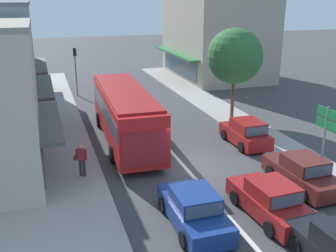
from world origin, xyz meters
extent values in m
plane|color=#3F3F42|center=(0.00, 0.00, 0.00)|extent=(140.00, 140.00, 0.00)
cube|color=silver|center=(0.00, 4.00, 0.00)|extent=(0.20, 28.00, 0.01)
cube|color=#A39E96|center=(-6.80, 6.00, 0.07)|extent=(5.20, 44.00, 0.14)
cube|color=#A39E96|center=(6.20, 6.00, 0.06)|extent=(2.80, 44.00, 0.12)
cube|color=#4C4742|center=(-6.49, 1.46, 2.70)|extent=(1.10, 6.64, 0.20)
cube|color=#425160|center=(-6.91, 1.46, 1.40)|extent=(0.06, 5.77, 1.80)
cube|color=#4C4742|center=(-6.54, 9.51, 2.70)|extent=(1.10, 7.43, 0.20)
cube|color=#425160|center=(-6.96, 9.51, 1.40)|extent=(0.06, 6.46, 1.80)
cube|color=#4C4742|center=(-6.67, 18.16, 2.70)|extent=(1.10, 7.84, 0.20)
cube|color=#425160|center=(-7.09, 18.16, 1.40)|extent=(0.06, 6.82, 1.80)
cube|color=#B2A38E|center=(11.50, 21.57, 4.83)|extent=(8.24, 12.20, 9.67)
cube|color=#2D703D|center=(6.93, 21.57, 2.70)|extent=(1.10, 11.22, 0.20)
cube|color=#425160|center=(7.35, 21.57, 1.40)|extent=(0.06, 9.76, 1.80)
cube|color=red|center=(-2.09, 4.73, 1.76)|extent=(2.86, 10.88, 2.70)
cube|color=#425160|center=(-2.09, 4.73, 2.16)|extent=(2.89, 10.45, 0.90)
cube|color=maroon|center=(-2.28, -0.69, 1.56)|extent=(2.25, 0.14, 1.76)
cube|color=maroon|center=(-2.09, 4.73, 3.17)|extent=(2.71, 10.01, 0.12)
cylinder|color=black|center=(-3.23, 8.12, 0.48)|extent=(0.29, 0.97, 0.96)
cylinder|color=black|center=(-0.73, 8.04, 0.48)|extent=(0.29, 0.97, 0.96)
cylinder|color=black|center=(-3.44, 1.81, 0.48)|extent=(0.29, 0.97, 0.96)
cylinder|color=black|center=(-0.94, 1.72, 0.48)|extent=(0.29, 0.97, 0.96)
cube|color=navy|center=(-1.55, -5.08, 0.51)|extent=(1.74, 4.21, 0.72)
cube|color=navy|center=(-1.55, -5.18, 1.17)|extent=(1.57, 1.81, 0.60)
cube|color=#425160|center=(-1.55, -4.26, 1.17)|extent=(1.44, 0.07, 0.51)
cube|color=#425160|center=(-1.56, -6.10, 1.17)|extent=(1.40, 0.07, 0.48)
cylinder|color=black|center=(-2.40, -3.82, 0.31)|extent=(0.18, 0.62, 0.62)
cylinder|color=black|center=(-0.68, -3.83, 0.31)|extent=(0.18, 0.62, 0.62)
cylinder|color=black|center=(-2.42, -6.34, 0.31)|extent=(0.18, 0.62, 0.62)
cylinder|color=black|center=(-0.70, -6.35, 0.31)|extent=(0.18, 0.62, 0.62)
cube|color=maroon|center=(1.62, -5.40, 0.51)|extent=(1.91, 4.27, 0.72)
cube|color=maroon|center=(1.62, -5.50, 1.17)|extent=(1.64, 1.87, 0.60)
cube|color=#425160|center=(1.58, -4.58, 1.17)|extent=(1.44, 0.13, 0.51)
cube|color=#425160|center=(1.66, -6.41, 1.17)|extent=(1.41, 0.12, 0.48)
cylinder|color=black|center=(0.70, -4.18, 0.31)|extent=(0.21, 0.63, 0.62)
cylinder|color=black|center=(2.42, -4.10, 0.31)|extent=(0.21, 0.63, 0.62)
cylinder|color=black|center=(0.82, -6.69, 0.31)|extent=(0.21, 0.63, 0.62)
cylinder|color=black|center=(2.53, -6.62, 0.31)|extent=(0.21, 0.63, 0.62)
cube|color=#425160|center=(1.94, -8.25, 1.22)|extent=(1.40, 0.12, 0.54)
cylinder|color=black|center=(1.10, -7.85, 0.31)|extent=(0.21, 0.63, 0.62)
cylinder|color=black|center=(2.74, -7.78, 0.31)|extent=(0.21, 0.63, 0.62)
cube|color=#561E19|center=(4.43, -3.59, 0.51)|extent=(1.78, 4.23, 0.72)
cube|color=#561E19|center=(4.44, -3.69, 1.17)|extent=(1.59, 1.82, 0.60)
cube|color=#425160|center=(4.42, -2.77, 1.17)|extent=(1.44, 0.08, 0.51)
cube|color=#425160|center=(4.45, -4.61, 1.17)|extent=(1.40, 0.08, 0.48)
cylinder|color=black|center=(3.55, -2.34, 0.31)|extent=(0.19, 0.62, 0.62)
cylinder|color=black|center=(5.27, -2.32, 0.31)|extent=(0.19, 0.62, 0.62)
cylinder|color=black|center=(3.59, -4.86, 0.31)|extent=(0.19, 0.62, 0.62)
cylinder|color=black|center=(5.31, -4.84, 0.31)|extent=(0.19, 0.62, 0.62)
cube|color=maroon|center=(4.56, 2.09, 0.52)|extent=(1.67, 3.71, 0.76)
cube|color=maroon|center=(4.57, 1.79, 1.22)|extent=(1.53, 1.91, 0.64)
cube|color=#425160|center=(4.56, 2.76, 1.22)|extent=(1.40, 0.07, 0.54)
cube|color=#425160|center=(4.57, 0.82, 1.22)|extent=(1.37, 0.07, 0.51)
cylinder|color=black|center=(3.73, 3.20, 0.31)|extent=(0.18, 0.62, 0.62)
cylinder|color=black|center=(5.37, 3.21, 0.31)|extent=(0.18, 0.62, 0.62)
cylinder|color=black|center=(3.75, 0.98, 0.31)|extent=(0.18, 0.62, 0.62)
cylinder|color=black|center=(5.39, 0.99, 0.31)|extent=(0.18, 0.62, 0.62)
cylinder|color=gray|center=(-3.74, 17.31, 2.10)|extent=(0.12, 0.12, 4.20)
cube|color=black|center=(-3.74, 17.31, 3.85)|extent=(0.24, 0.24, 0.68)
sphere|color=red|center=(-3.60, 17.31, 4.08)|extent=(0.13, 0.13, 0.13)
sphere|color=black|center=(-3.60, 17.31, 3.86)|extent=(0.13, 0.13, 0.13)
sphere|color=black|center=(-3.60, 17.31, 3.64)|extent=(0.13, 0.13, 0.13)
cylinder|color=gray|center=(5.77, -3.18, 1.80)|extent=(0.10, 0.10, 3.60)
cube|color=#19753D|center=(5.77, -3.20, 3.30)|extent=(0.08, 1.40, 0.44)
cube|color=white|center=(5.81, -3.20, 3.30)|extent=(0.01, 1.10, 0.10)
cube|color=#19753D|center=(5.77, -3.20, 2.75)|extent=(0.08, 1.40, 0.44)
cube|color=white|center=(5.81, -3.20, 2.75)|extent=(0.01, 1.10, 0.10)
cylinder|color=brown|center=(6.06, 6.78, 1.60)|extent=(0.24, 0.24, 3.19)
cylinder|color=brown|center=(6.06, 7.15, 3.61)|extent=(0.10, 0.82, 0.89)
cylinder|color=brown|center=(6.41, 6.78, 3.64)|extent=(0.78, 0.10, 0.96)
cylinder|color=brown|center=(6.06, 6.31, 3.58)|extent=(0.10, 1.00, 0.85)
cylinder|color=brown|center=(5.58, 6.78, 3.53)|extent=(1.03, 0.10, 0.75)
sphere|color=#2D6633|center=(6.06, 6.78, 4.52)|extent=(3.80, 3.80, 3.80)
cylinder|color=#333338|center=(-5.09, 0.30, 0.56)|extent=(0.14, 0.14, 0.84)
cylinder|color=#333338|center=(-5.25, 0.38, 0.56)|extent=(0.14, 0.14, 0.84)
cube|color=#A82D38|center=(-5.17, 0.34, 1.26)|extent=(0.42, 0.36, 0.56)
sphere|color=tan|center=(-5.17, 0.34, 1.66)|extent=(0.22, 0.22, 0.22)
cylinder|color=#A82D38|center=(-4.96, 0.23, 1.26)|extent=(0.09, 0.09, 0.54)
cylinder|color=#A82D38|center=(-5.38, 0.45, 1.26)|extent=(0.09, 0.09, 0.54)
cube|color=brown|center=(-5.45, 0.47, 1.08)|extent=(0.20, 0.26, 0.22)
camera|label=1|loc=(-6.58, -17.38, 8.45)|focal=42.00mm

